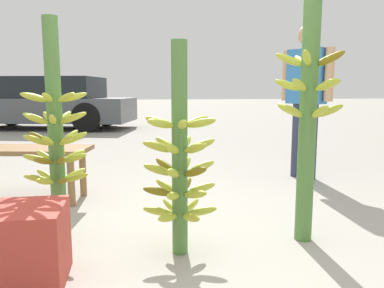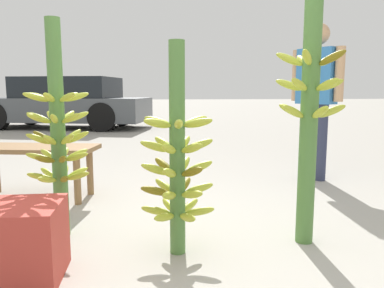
% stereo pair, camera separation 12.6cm
% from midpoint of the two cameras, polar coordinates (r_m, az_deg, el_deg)
% --- Properties ---
extents(ground_plane, '(80.00, 80.00, 0.00)m').
position_cam_midpoint_polar(ground_plane, '(2.28, -1.95, -17.03)').
color(ground_plane, '#9E998E').
extents(banana_stalk_left, '(0.42, 0.42, 1.42)m').
position_cam_midpoint_polar(banana_stalk_left, '(2.57, -21.41, 1.43)').
color(banana_stalk_left, '#4C7A38').
rests_on(banana_stalk_left, ground_plane).
extents(banana_stalk_center, '(0.45, 0.45, 1.25)m').
position_cam_midpoint_polar(banana_stalk_center, '(2.18, -3.55, -2.40)').
color(banana_stalk_center, '#4C7A38').
rests_on(banana_stalk_center, ground_plane).
extents(banana_stalk_right, '(0.44, 0.44, 1.74)m').
position_cam_midpoint_polar(banana_stalk_right, '(2.44, 15.93, 6.18)').
color(banana_stalk_right, '#4C7A38').
rests_on(banana_stalk_right, ground_plane).
extents(vendor_person, '(0.42, 0.55, 1.67)m').
position_cam_midpoint_polar(vendor_person, '(4.29, 16.23, 8.31)').
color(vendor_person, '#2D334C').
rests_on(vendor_person, ground_plane).
extents(market_bench, '(1.18, 0.65, 0.48)m').
position_cam_midpoint_polar(market_bench, '(3.62, -25.07, -1.70)').
color(market_bench, olive).
rests_on(market_bench, ground_plane).
extents(parked_car, '(4.69, 2.75, 1.31)m').
position_cam_midpoint_polar(parked_car, '(10.35, -21.55, 5.76)').
color(parked_car, '#4C5156').
rests_on(parked_car, ground_plane).
extents(produce_crate, '(0.40, 0.40, 0.40)m').
position_cam_midpoint_polar(produce_crate, '(2.13, -25.85, -13.84)').
color(produce_crate, '#B2382D').
rests_on(produce_crate, ground_plane).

